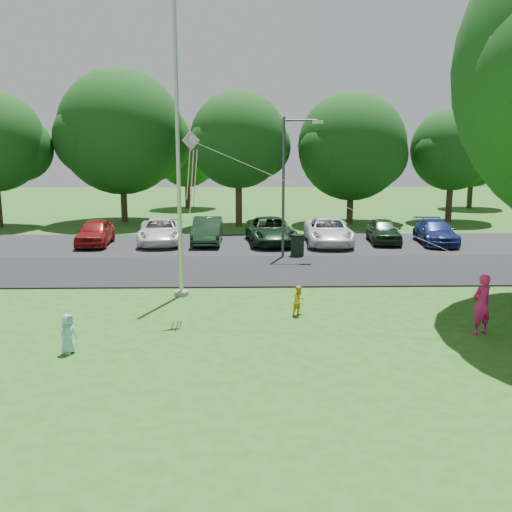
{
  "coord_description": "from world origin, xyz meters",
  "views": [
    {
      "loc": [
        -1.31,
        -14.61,
        5.18
      ],
      "look_at": [
        -0.88,
        4.0,
        1.6
      ],
      "focal_mm": 40.0,
      "sensor_mm": 36.0,
      "label": 1
    }
  ],
  "objects_px": {
    "kite": "(201,159)",
    "woman": "(482,304)",
    "flagpole": "(179,177)",
    "trash_can": "(297,246)",
    "street_lamp": "(289,175)",
    "child_blue": "(68,334)",
    "child_yellow": "(299,301)"
  },
  "relations": [
    {
      "from": "trash_can",
      "to": "kite",
      "type": "xyz_separation_m",
      "value": [
        -3.82,
        -9.5,
        4.27
      ]
    },
    {
      "from": "trash_can",
      "to": "kite",
      "type": "height_order",
      "value": "kite"
    },
    {
      "from": "woman",
      "to": "child_yellow",
      "type": "relative_size",
      "value": 1.8
    },
    {
      "from": "child_yellow",
      "to": "woman",
      "type": "bearing_deg",
      "value": -59.78
    },
    {
      "from": "trash_can",
      "to": "woman",
      "type": "relative_size",
      "value": 0.63
    },
    {
      "from": "trash_can",
      "to": "child_yellow",
      "type": "distance_m",
      "value": 9.63
    },
    {
      "from": "street_lamp",
      "to": "kite",
      "type": "xyz_separation_m",
      "value": [
        -3.37,
        -9.25,
        0.9
      ]
    },
    {
      "from": "flagpole",
      "to": "woman",
      "type": "xyz_separation_m",
      "value": [
        8.83,
        -4.44,
        -3.31
      ]
    },
    {
      "from": "kite",
      "to": "woman",
      "type": "bearing_deg",
      "value": -42.41
    },
    {
      "from": "flagpole",
      "to": "trash_can",
      "type": "distance_m",
      "value": 9.26
    },
    {
      "from": "flagpole",
      "to": "kite",
      "type": "bearing_deg",
      "value": -68.61
    },
    {
      "from": "child_blue",
      "to": "woman",
      "type": "bearing_deg",
      "value": -57.27
    },
    {
      "from": "street_lamp",
      "to": "kite",
      "type": "relative_size",
      "value": 0.77
    },
    {
      "from": "woman",
      "to": "kite",
      "type": "xyz_separation_m",
      "value": [
        -7.87,
        2.0,
        3.96
      ]
    },
    {
      "from": "flagpole",
      "to": "woman",
      "type": "distance_m",
      "value": 10.42
    },
    {
      "from": "flagpole",
      "to": "kite",
      "type": "distance_m",
      "value": 2.7
    },
    {
      "from": "flagpole",
      "to": "child_yellow",
      "type": "bearing_deg",
      "value": -32.85
    },
    {
      "from": "trash_can",
      "to": "child_blue",
      "type": "bearing_deg",
      "value": -118.9
    },
    {
      "from": "street_lamp",
      "to": "woman",
      "type": "bearing_deg",
      "value": -63.55
    },
    {
      "from": "street_lamp",
      "to": "child_yellow",
      "type": "relative_size",
      "value": 6.83
    },
    {
      "from": "kite",
      "to": "street_lamp",
      "type": "bearing_deg",
      "value": 41.84
    },
    {
      "from": "woman",
      "to": "kite",
      "type": "relative_size",
      "value": 0.2
    },
    {
      "from": "woman",
      "to": "child_yellow",
      "type": "xyz_separation_m",
      "value": [
        -4.9,
        1.9,
        -0.38
      ]
    },
    {
      "from": "street_lamp",
      "to": "child_blue",
      "type": "relative_size",
      "value": 6.28
    },
    {
      "from": "flagpole",
      "to": "street_lamp",
      "type": "relative_size",
      "value": 1.54
    },
    {
      "from": "trash_can",
      "to": "child_yellow",
      "type": "height_order",
      "value": "trash_can"
    },
    {
      "from": "street_lamp",
      "to": "trash_can",
      "type": "bearing_deg",
      "value": 33.47
    },
    {
      "from": "flagpole",
      "to": "woman",
      "type": "relative_size",
      "value": 5.83
    },
    {
      "from": "flagpole",
      "to": "street_lamp",
      "type": "height_order",
      "value": "flagpole"
    },
    {
      "from": "child_yellow",
      "to": "child_blue",
      "type": "relative_size",
      "value": 0.92
    },
    {
      "from": "flagpole",
      "to": "child_blue",
      "type": "bearing_deg",
      "value": -111.71
    },
    {
      "from": "flagpole",
      "to": "street_lamp",
      "type": "bearing_deg",
      "value": 57.6
    }
  ]
}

